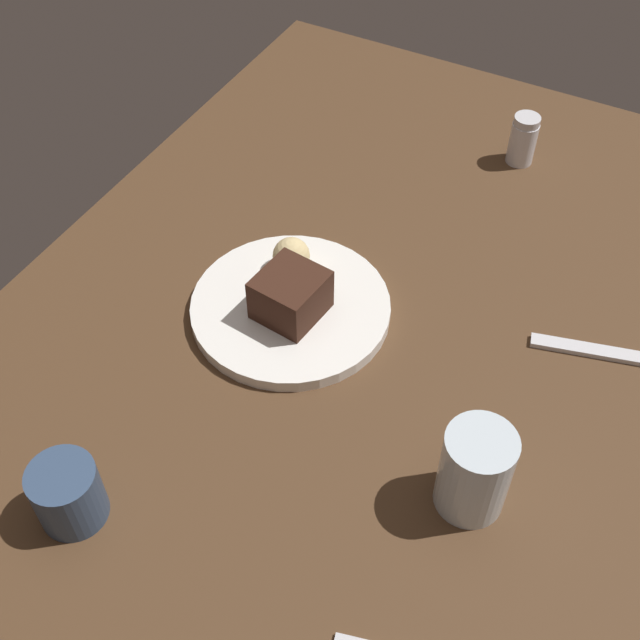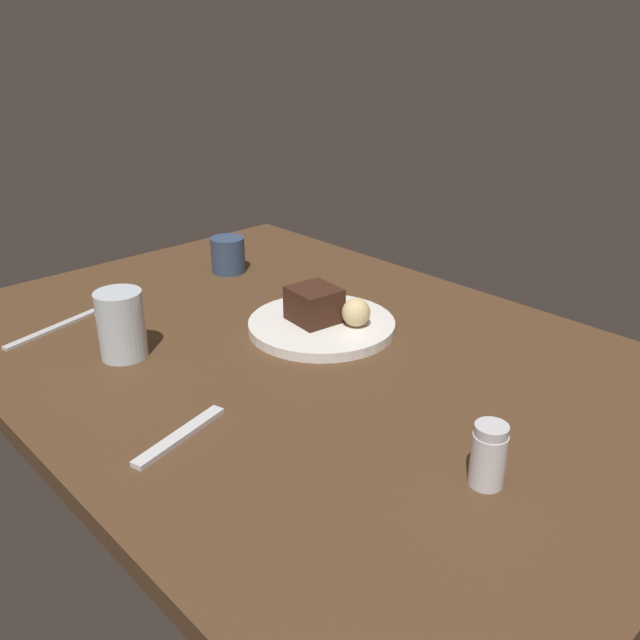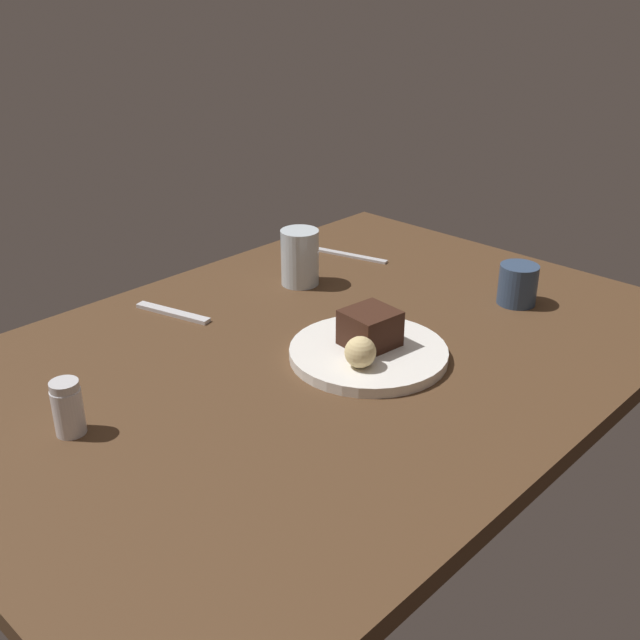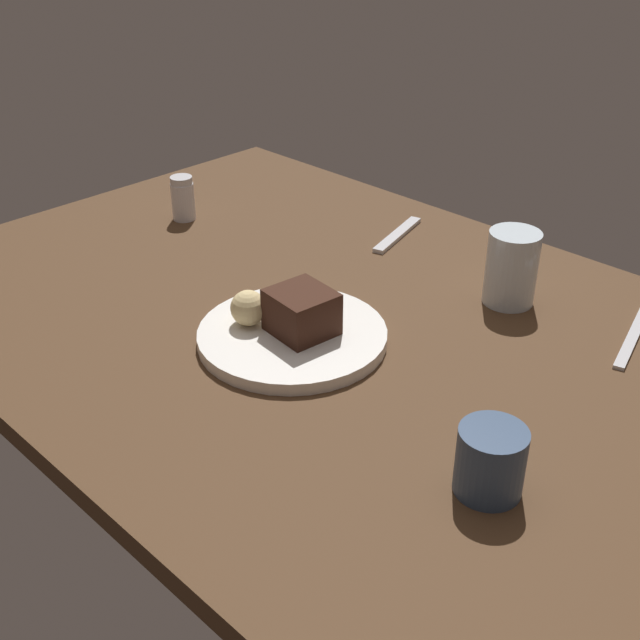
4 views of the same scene
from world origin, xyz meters
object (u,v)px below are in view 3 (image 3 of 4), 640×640
object	(u,v)px
salt_shaker	(68,408)
bread_roll	(360,352)
dessert_spoon	(173,313)
chocolate_cake_slice	(370,328)
water_glass	(300,257)
butter_knife	(345,254)
coffee_cup	(518,284)
dessert_plate	(368,353)

from	to	relation	value
salt_shaker	bread_roll	bearing A→B (deg)	-25.31
bread_roll	dessert_spoon	bearing A→B (deg)	99.23
chocolate_cake_slice	salt_shaker	size ratio (longest dim) A/B	1.01
water_glass	butter_knife	bearing A→B (deg)	12.60
bread_roll	butter_knife	distance (cm)	50.85
coffee_cup	water_glass	bearing A→B (deg)	120.37
dessert_plate	water_glass	bearing A→B (deg)	64.25
coffee_cup	dessert_spoon	bearing A→B (deg)	138.19
water_glass	bread_roll	bearing A→B (deg)	-121.23
bread_roll	dessert_spoon	distance (cm)	38.41
chocolate_cake_slice	bread_roll	bearing A→B (deg)	-151.07
bread_roll	butter_knife	world-z (taller)	bread_roll
salt_shaker	coffee_cup	bearing A→B (deg)	-15.07
dessert_plate	chocolate_cake_slice	bearing A→B (deg)	33.77
dessert_plate	salt_shaker	world-z (taller)	salt_shaker
dessert_plate	bread_roll	distance (cm)	6.75
chocolate_cake_slice	butter_knife	size ratio (longest dim) A/B	0.40
chocolate_cake_slice	salt_shaker	bearing A→B (deg)	162.04
chocolate_cake_slice	butter_knife	xyz separation A→B (cm)	(29.96, 31.94, -4.29)
bread_roll	coffee_cup	size ratio (longest dim) A/B	0.65
water_glass	coffee_cup	world-z (taller)	water_glass
bread_roll	butter_knife	xyz separation A→B (cm)	(36.28, 35.43, -3.78)
bread_roll	water_glass	size ratio (longest dim) A/B	0.44
bread_roll	chocolate_cake_slice	bearing A→B (deg)	28.93
chocolate_cake_slice	butter_knife	distance (cm)	44.00
salt_shaker	dessert_spoon	xyz separation A→B (cm)	(31.13, 20.12, -3.41)
chocolate_cake_slice	water_glass	size ratio (longest dim) A/B	0.72
coffee_cup	butter_knife	size ratio (longest dim) A/B	0.38
salt_shaker	dessert_spoon	bearing A→B (deg)	32.88
water_glass	butter_knife	distance (cm)	18.25
chocolate_cake_slice	coffee_cup	bearing A→B (deg)	-11.14
butter_knife	dessert_plate	bearing A→B (deg)	121.72
dessert_plate	dessert_spoon	world-z (taller)	dessert_plate
bread_roll	coffee_cup	xyz separation A→B (cm)	(39.46, -3.04, -0.39)
dessert_plate	water_glass	distance (cm)	32.31
coffee_cup	butter_knife	xyz separation A→B (cm)	(-3.19, 38.47, -3.38)
bread_roll	coffee_cup	bearing A→B (deg)	-4.40
dessert_spoon	butter_knife	world-z (taller)	dessert_spoon
dessert_plate	butter_knife	world-z (taller)	dessert_plate
chocolate_cake_slice	butter_knife	world-z (taller)	chocolate_cake_slice
dessert_plate	coffee_cup	size ratio (longest dim) A/B	3.39
water_glass	coffee_cup	distance (cm)	40.19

